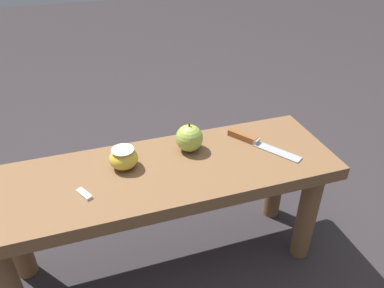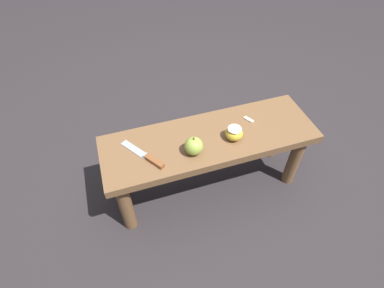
{
  "view_description": "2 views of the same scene",
  "coord_description": "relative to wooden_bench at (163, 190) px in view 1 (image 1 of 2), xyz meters",
  "views": [
    {
      "loc": [
        0.18,
        0.82,
        1.03
      ],
      "look_at": [
        -0.1,
        -0.05,
        0.42
      ],
      "focal_mm": 35.0,
      "sensor_mm": 36.0,
      "label": 1
    },
    {
      "loc": [
        -0.38,
        -0.89,
        1.38
      ],
      "look_at": [
        -0.1,
        -0.05,
        0.42
      ],
      "focal_mm": 28.0,
      "sensor_mm": 36.0,
      "label": 2
    }
  ],
  "objects": [
    {
      "name": "wooden_bench",
      "position": [
        0.0,
        0.0,
        0.0
      ],
      "size": [
        1.01,
        0.33,
        0.39
      ],
      "color": "brown",
      "rests_on": "ground_plane"
    },
    {
      "name": "apple_cut",
      "position": [
        0.1,
        -0.04,
        0.11
      ],
      "size": [
        0.08,
        0.08,
        0.06
      ],
      "color": "gold",
      "rests_on": "wooden_bench"
    },
    {
      "name": "apple_slice_near_knife",
      "position": [
        0.22,
        0.05,
        0.08
      ],
      "size": [
        0.04,
        0.05,
        0.01
      ],
      "color": "white",
      "rests_on": "wooden_bench"
    },
    {
      "name": "ground_plane",
      "position": [
        0.0,
        0.0,
        -0.31
      ],
      "size": [
        8.0,
        8.0,
        0.0
      ],
      "primitive_type": "plane",
      "color": "#2D282B"
    },
    {
      "name": "knife",
      "position": [
        -0.3,
        -0.04,
        0.09
      ],
      "size": [
        0.16,
        0.22,
        0.02
      ],
      "rotation": [
        0.0,
        0.0,
        2.16
      ],
      "color": "#9EA0A5",
      "rests_on": "wooden_bench"
    },
    {
      "name": "apple_whole",
      "position": [
        -0.1,
        -0.07,
        0.12
      ],
      "size": [
        0.08,
        0.08,
        0.09
      ],
      "color": "#9EB747",
      "rests_on": "wooden_bench"
    }
  ]
}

